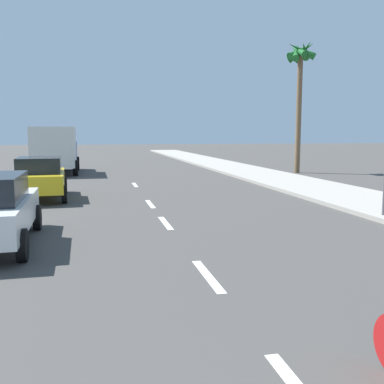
% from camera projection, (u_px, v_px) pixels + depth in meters
% --- Properties ---
extents(ground_plane, '(160.00, 160.00, 0.00)m').
position_uv_depth(ground_plane, '(138.00, 189.00, 19.66)').
color(ground_plane, '#423F3D').
extents(sidewalk_strip, '(3.60, 80.00, 0.14)m').
position_uv_depth(sidewalk_strip, '(279.00, 179.00, 23.19)').
color(sidewalk_strip, '#9E998E').
rests_on(sidewalk_strip, ground).
extents(lane_stripe_2, '(0.16, 1.80, 0.01)m').
position_uv_depth(lane_stripe_2, '(208.00, 276.00, 7.68)').
color(lane_stripe_2, white).
rests_on(lane_stripe_2, ground).
extents(lane_stripe_3, '(0.16, 1.80, 0.01)m').
position_uv_depth(lane_stripe_3, '(165.00, 223.00, 12.19)').
color(lane_stripe_3, white).
rests_on(lane_stripe_3, ground).
extents(lane_stripe_4, '(0.16, 1.80, 0.01)m').
position_uv_depth(lane_stripe_4, '(150.00, 204.00, 15.46)').
color(lane_stripe_4, white).
rests_on(lane_stripe_4, ground).
extents(lane_stripe_5, '(0.16, 1.80, 0.01)m').
position_uv_depth(lane_stripe_5, '(135.00, 185.00, 21.17)').
color(lane_stripe_5, white).
rests_on(lane_stripe_5, ground).
extents(parked_car_yellow, '(2.07, 4.16, 1.57)m').
position_uv_depth(parked_car_yellow, '(40.00, 177.00, 16.56)').
color(parked_car_yellow, gold).
rests_on(parked_car_yellow, ground).
extents(delivery_truck, '(2.73, 6.26, 2.80)m').
position_uv_depth(delivery_truck, '(55.00, 149.00, 27.06)').
color(delivery_truck, '#23478C').
rests_on(delivery_truck, ground).
extents(palm_tree_far, '(1.89, 1.79, 8.10)m').
position_uv_depth(palm_tree_far, '(300.00, 67.00, 26.90)').
color(palm_tree_far, brown).
rests_on(palm_tree_far, ground).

